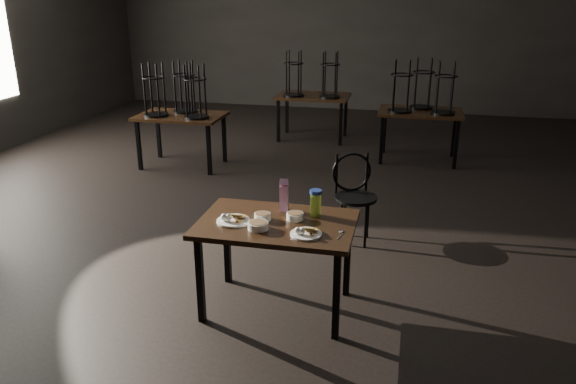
% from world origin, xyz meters
% --- Properties ---
extents(main_table, '(1.20, 0.80, 0.75)m').
position_xyz_m(main_table, '(0.34, -1.98, 0.67)').
color(main_table, black).
rests_on(main_table, ground).
extents(plate_left, '(0.26, 0.26, 0.08)m').
position_xyz_m(plate_left, '(0.02, -2.06, 0.77)').
color(plate_left, white).
rests_on(plate_left, main_table).
extents(plate_right, '(0.23, 0.23, 0.08)m').
position_xyz_m(plate_right, '(0.61, -2.18, 0.77)').
color(plate_right, white).
rests_on(plate_right, main_table).
extents(bowl_near, '(0.13, 0.13, 0.05)m').
position_xyz_m(bowl_near, '(0.23, -1.97, 0.78)').
color(bowl_near, white).
rests_on(bowl_near, main_table).
extents(bowl_far, '(0.13, 0.13, 0.05)m').
position_xyz_m(bowl_far, '(0.47, -1.91, 0.78)').
color(bowl_far, white).
rests_on(bowl_far, main_table).
extents(bowl_big, '(0.16, 0.16, 0.05)m').
position_xyz_m(bowl_big, '(0.24, -2.15, 0.78)').
color(bowl_big, white).
rests_on(bowl_big, main_table).
extents(juice_carton, '(0.07, 0.07, 0.27)m').
position_xyz_m(juice_carton, '(0.34, -1.75, 0.87)').
color(juice_carton, '#881863').
rests_on(juice_carton, main_table).
extents(water_bottle, '(0.10, 0.10, 0.21)m').
position_xyz_m(water_bottle, '(0.61, -1.80, 0.86)').
color(water_bottle, '#AFDF41').
rests_on(water_bottle, main_table).
extents(spoon, '(0.05, 0.17, 0.01)m').
position_xyz_m(spoon, '(0.85, -2.08, 0.75)').
color(spoon, silver).
rests_on(spoon, main_table).
extents(bentwood_chair, '(0.47, 0.47, 0.89)m').
position_xyz_m(bentwood_chair, '(0.78, -0.53, 0.53)').
color(bentwood_chair, black).
rests_on(bentwood_chair, ground).
extents(bg_table_left, '(1.20, 0.80, 1.48)m').
position_xyz_m(bg_table_left, '(-1.90, 1.44, 0.78)').
color(bg_table_left, black).
rests_on(bg_table_left, ground).
extents(bg_table_right, '(1.20, 0.80, 1.48)m').
position_xyz_m(bg_table_right, '(1.41, 2.46, 0.78)').
color(bg_table_right, black).
rests_on(bg_table_right, ground).
extents(bg_table_far, '(1.20, 0.80, 1.48)m').
position_xyz_m(bg_table_far, '(-0.35, 3.34, 0.75)').
color(bg_table_far, black).
rests_on(bg_table_far, ground).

